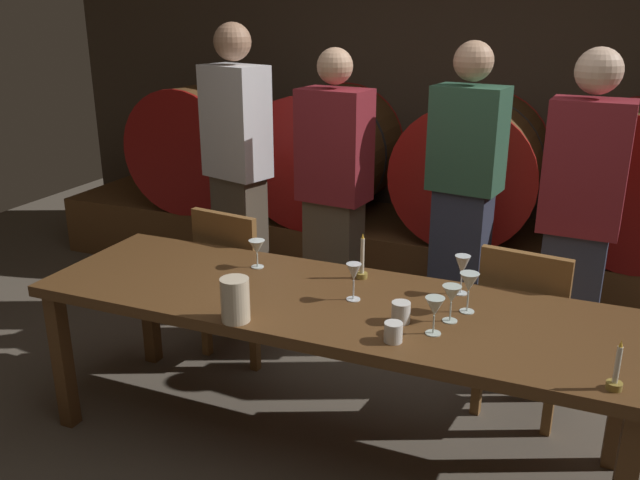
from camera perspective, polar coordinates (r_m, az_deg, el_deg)
The scene contains 25 objects.
ground_plane at distance 3.09m, azimuth 3.81°, elevation -18.80°, with size 9.06×9.06×0.00m, color brown.
back_wall at distance 5.05m, azimuth 14.35°, elevation 13.17°, with size 6.97×0.24×2.82m, color #473A2D.
barrel_shelf at distance 4.79m, azimuth 12.14°, elevation -1.67°, with size 6.27×0.90×0.44m, color brown.
wine_barrel_far_left at distance 5.32m, azimuth -9.43°, elevation 8.17°, with size 0.92×0.91×0.92m.
wine_barrel_left at distance 4.88m, azimuth 0.54°, elevation 7.42°, with size 0.92×0.91×0.92m.
wine_barrel_center at distance 4.60m, azimuth 12.97°, elevation 6.18°, with size 0.92×0.91×0.92m.
wine_barrel_right at distance 4.55m, azimuth 25.68°, elevation 4.61°, with size 0.92×0.91×0.92m.
dining_table at distance 2.88m, azimuth 0.68°, elevation -6.21°, with size 2.56×0.79×0.73m.
chair_left at distance 3.74m, azimuth -7.00°, elevation -3.06°, with size 0.45×0.45×0.88m.
chair_right at distance 3.31m, azimuth 17.04°, elevation -6.86°, with size 0.45×0.45×0.88m.
guest_far_left at distance 4.12m, azimuth -7.03°, elevation 5.71°, with size 0.43×0.34×1.82m.
guest_center_left at distance 3.77m, azimuth 1.20°, elevation 3.43°, with size 0.41×0.28×1.70m.
guest_center_right at distance 3.81m, azimuth 12.15°, elevation 3.54°, with size 0.41×0.30×1.74m.
guest_far_right at distance 3.57m, azimuth 21.22°, elevation 1.54°, with size 0.39×0.26×1.73m.
candle_left at distance 3.04m, azimuth 3.61°, elevation -2.19°, with size 0.05×0.05×0.22m.
candle_right at distance 2.39m, azimuth 23.92°, elevation -10.59°, with size 0.05×0.05×0.18m.
pitcher at distance 2.64m, azimuth -7.26°, elevation -5.08°, with size 0.11×0.11×0.18m.
wine_glass_far_left at distance 3.16m, azimuth -5.41°, elevation -0.67°, with size 0.08×0.08×0.13m.
wine_glass_left at distance 2.79m, azimuth 2.90°, elevation -2.87°, with size 0.06×0.06×0.16m.
wine_glass_center_left at distance 2.54m, azimuth 9.76°, elevation -5.72°, with size 0.07×0.07×0.15m.
wine_glass_center_right at distance 2.91m, azimuth 12.05°, elevation -2.23°, with size 0.07×0.07×0.17m.
wine_glass_right at distance 2.65m, azimuth 11.16°, elevation -4.65°, with size 0.08×0.08×0.15m.
wine_glass_far_right at distance 2.74m, azimuth 12.61°, elevation -3.63°, with size 0.08×0.08×0.17m.
cup_left at distance 2.65m, azimuth 6.92°, elevation -6.13°, with size 0.07×0.07×0.08m, color white.
cup_right at distance 2.50m, azimuth 6.28°, elevation -7.82°, with size 0.07×0.07×0.08m, color white.
Camera 1 is at (0.75, -2.31, 1.90)m, focal length 37.49 mm.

